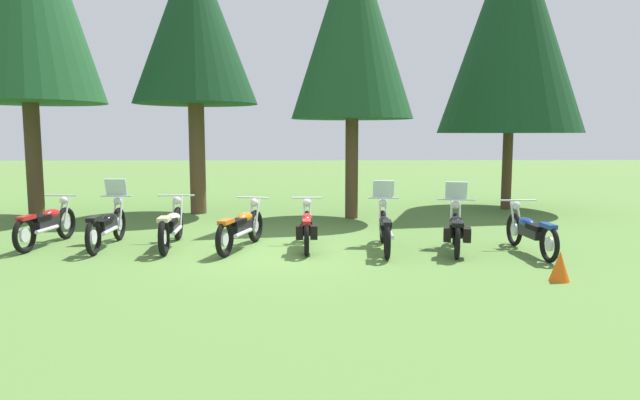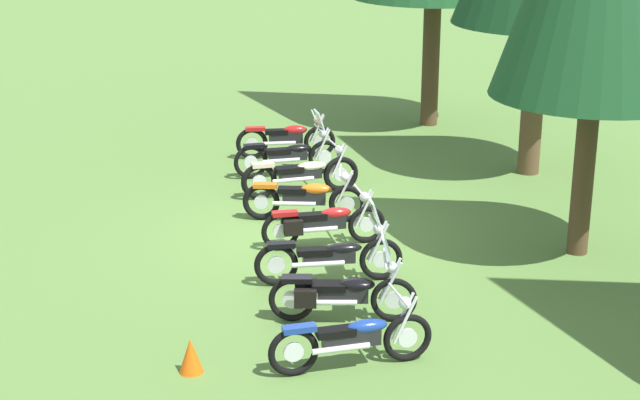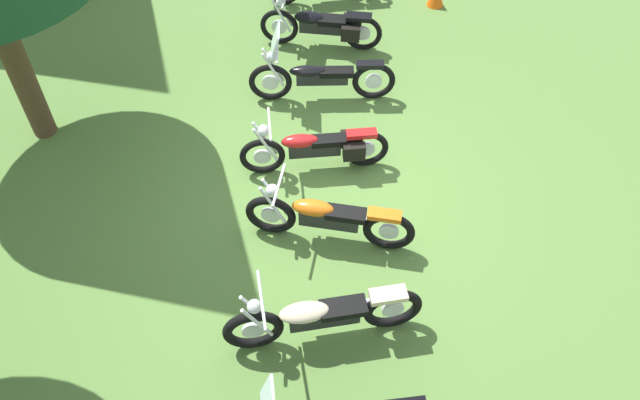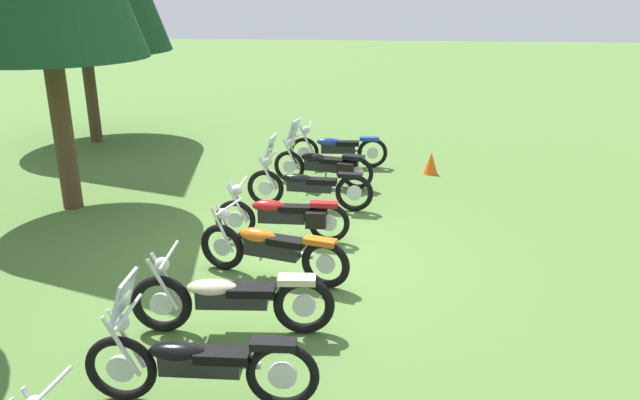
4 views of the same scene
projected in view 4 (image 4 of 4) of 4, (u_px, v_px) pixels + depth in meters
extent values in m
plane|color=#547A38|center=(285.00, 256.00, 9.28)|extent=(80.00, 80.00, 0.00)
cylinder|color=silver|center=(43.00, 395.00, 4.57)|extent=(0.72, 0.11, 0.04)
torus|color=black|center=(121.00, 368.00, 5.95)|extent=(0.11, 0.72, 0.72)
cylinder|color=silver|center=(121.00, 368.00, 5.95)|extent=(0.06, 0.28, 0.28)
torus|color=black|center=(283.00, 375.00, 5.84)|extent=(0.11, 0.72, 0.72)
cylinder|color=silver|center=(283.00, 375.00, 5.84)|extent=(0.06, 0.28, 0.28)
cube|color=black|center=(200.00, 363.00, 5.86)|extent=(0.20, 0.80, 0.21)
ellipsoid|color=black|center=(177.00, 351.00, 5.83)|extent=(0.24, 0.57, 0.17)
cube|color=black|center=(222.00, 355.00, 5.82)|extent=(0.23, 0.53, 0.10)
cube|color=black|center=(273.00, 344.00, 5.73)|extent=(0.18, 0.44, 0.08)
cylinder|color=silver|center=(121.00, 346.00, 5.78)|extent=(0.05, 0.34, 0.65)
cylinder|color=silver|center=(126.00, 339.00, 5.91)|extent=(0.05, 0.34, 0.65)
cylinder|color=silver|center=(128.00, 312.00, 5.73)|extent=(0.67, 0.05, 0.04)
sphere|color=silver|center=(120.00, 323.00, 5.77)|extent=(0.17, 0.17, 0.17)
cylinder|color=silver|center=(221.00, 364.00, 5.99)|extent=(0.10, 0.79, 0.08)
cube|color=silver|center=(124.00, 295.00, 5.67)|extent=(0.44, 0.16, 0.39)
torus|color=black|center=(162.00, 304.00, 7.15)|extent=(0.17, 0.74, 0.73)
cylinder|color=silver|center=(162.00, 304.00, 7.15)|extent=(0.07, 0.28, 0.28)
torus|color=black|center=(304.00, 306.00, 7.11)|extent=(0.17, 0.74, 0.73)
cylinder|color=silver|center=(304.00, 306.00, 7.11)|extent=(0.07, 0.28, 0.28)
cube|color=black|center=(232.00, 297.00, 7.10)|extent=(0.28, 0.85, 0.22)
ellipsoid|color=beige|center=(212.00, 287.00, 7.06)|extent=(0.32, 0.61, 0.17)
cube|color=black|center=(252.00, 290.00, 7.06)|extent=(0.30, 0.57, 0.10)
cube|color=beige|center=(297.00, 280.00, 7.00)|extent=(0.24, 0.45, 0.08)
cylinder|color=silver|center=(163.00, 285.00, 6.97)|extent=(0.07, 0.34, 0.65)
cylinder|color=silver|center=(166.00, 278.00, 7.13)|extent=(0.07, 0.34, 0.65)
cylinder|color=silver|center=(169.00, 255.00, 6.94)|extent=(0.78, 0.09, 0.04)
sphere|color=silver|center=(162.00, 264.00, 6.98)|extent=(0.18, 0.18, 0.17)
cylinder|color=silver|center=(250.00, 298.00, 7.26)|extent=(0.14, 0.84, 0.08)
torus|color=black|center=(222.00, 247.00, 8.76)|extent=(0.30, 0.70, 0.70)
cylinder|color=silver|center=(222.00, 247.00, 8.76)|extent=(0.12, 0.27, 0.26)
torus|color=black|center=(325.00, 264.00, 8.21)|extent=(0.30, 0.70, 0.70)
cylinder|color=silver|center=(325.00, 264.00, 8.21)|extent=(0.12, 0.27, 0.26)
cube|color=black|center=(272.00, 248.00, 8.45)|extent=(0.40, 0.81, 0.26)
ellipsoid|color=#D16014|center=(257.00, 235.00, 8.47)|extent=(0.39, 0.61, 0.20)
cube|color=black|center=(286.00, 242.00, 8.33)|extent=(0.36, 0.57, 0.10)
cube|color=#D16014|center=(320.00, 241.00, 8.13)|extent=(0.29, 0.47, 0.08)
cylinder|color=silver|center=(222.00, 230.00, 8.57)|extent=(0.13, 0.33, 0.65)
cylinder|color=silver|center=(227.00, 227.00, 8.70)|extent=(0.13, 0.33, 0.65)
cylinder|color=silver|center=(229.00, 207.00, 8.50)|extent=(0.71, 0.23, 0.04)
sphere|color=silver|center=(223.00, 214.00, 8.57)|extent=(0.21, 0.21, 0.17)
cylinder|color=silver|center=(287.00, 252.00, 8.53)|extent=(0.29, 0.78, 0.08)
torus|color=black|center=(235.00, 220.00, 9.82)|extent=(0.10, 0.67, 0.67)
cylinder|color=silver|center=(235.00, 220.00, 9.82)|extent=(0.05, 0.26, 0.26)
torus|color=black|center=(329.00, 223.00, 9.68)|extent=(0.10, 0.67, 0.67)
cylinder|color=silver|center=(329.00, 223.00, 9.68)|extent=(0.05, 0.26, 0.26)
cube|color=black|center=(282.00, 215.00, 9.71)|extent=(0.18, 0.76, 0.25)
ellipsoid|color=#B21919|center=(269.00, 206.00, 9.68)|extent=(0.22, 0.54, 0.19)
cube|color=black|center=(295.00, 208.00, 9.65)|extent=(0.20, 0.50, 0.10)
cube|color=#B21919|center=(324.00, 204.00, 9.58)|extent=(0.16, 0.44, 0.08)
cylinder|color=silver|center=(237.00, 204.00, 9.65)|extent=(0.05, 0.34, 0.65)
cylinder|color=silver|center=(239.00, 201.00, 9.78)|extent=(0.05, 0.34, 0.65)
cylinder|color=silver|center=(242.00, 183.00, 9.59)|extent=(0.66, 0.04, 0.04)
sphere|color=silver|center=(237.00, 190.00, 9.64)|extent=(0.17, 0.17, 0.17)
cylinder|color=silver|center=(293.00, 218.00, 9.83)|extent=(0.08, 0.75, 0.08)
cube|color=black|center=(316.00, 220.00, 9.54)|extent=(0.14, 0.32, 0.26)
cube|color=black|center=(317.00, 214.00, 9.80)|extent=(0.14, 0.32, 0.26)
torus|color=black|center=(266.00, 188.00, 11.32)|extent=(0.15, 0.70, 0.70)
cylinder|color=silver|center=(266.00, 188.00, 11.32)|extent=(0.07, 0.27, 0.27)
torus|color=black|center=(354.00, 193.00, 11.05)|extent=(0.15, 0.70, 0.70)
cylinder|color=silver|center=(354.00, 193.00, 11.05)|extent=(0.07, 0.27, 0.27)
cube|color=black|center=(309.00, 186.00, 11.15)|extent=(0.24, 0.84, 0.21)
ellipsoid|color=black|center=(297.00, 178.00, 11.15)|extent=(0.26, 0.60, 0.16)
cube|color=black|center=(322.00, 181.00, 11.08)|extent=(0.25, 0.57, 0.10)
cube|color=black|center=(350.00, 175.00, 10.95)|extent=(0.19, 0.45, 0.08)
cylinder|color=silver|center=(267.00, 174.00, 11.15)|extent=(0.07, 0.34, 0.65)
cylinder|color=silver|center=(269.00, 172.00, 11.27)|extent=(0.07, 0.34, 0.65)
cylinder|color=silver|center=(272.00, 155.00, 11.09)|extent=(0.65, 0.09, 0.04)
sphere|color=silver|center=(267.00, 162.00, 11.14)|extent=(0.18, 0.18, 0.17)
cylinder|color=silver|center=(320.00, 188.00, 11.25)|extent=(0.15, 0.83, 0.08)
cube|color=silver|center=(271.00, 146.00, 11.03)|extent=(0.45, 0.19, 0.39)
torus|color=black|center=(289.00, 166.00, 12.72)|extent=(0.24, 0.68, 0.68)
cylinder|color=silver|center=(289.00, 166.00, 12.72)|extent=(0.11, 0.27, 0.26)
torus|color=black|center=(357.00, 173.00, 12.28)|extent=(0.24, 0.68, 0.68)
cylinder|color=silver|center=(357.00, 173.00, 12.28)|extent=(0.11, 0.27, 0.26)
cube|color=black|center=(323.00, 165.00, 12.46)|extent=(0.39, 0.76, 0.23)
ellipsoid|color=black|center=(313.00, 157.00, 12.48)|extent=(0.40, 0.57, 0.18)
cube|color=black|center=(332.00, 161.00, 12.37)|extent=(0.37, 0.53, 0.10)
cube|color=black|center=(354.00, 157.00, 12.19)|extent=(0.30, 0.48, 0.08)
cylinder|color=silver|center=(290.00, 154.00, 12.52)|extent=(0.12, 0.34, 0.65)
cylinder|color=silver|center=(293.00, 152.00, 12.68)|extent=(0.12, 0.34, 0.65)
cylinder|color=silver|center=(295.00, 137.00, 12.46)|extent=(0.77, 0.21, 0.04)
sphere|color=silver|center=(291.00, 143.00, 12.53)|extent=(0.20, 0.20, 0.17)
cylinder|color=silver|center=(332.00, 168.00, 12.57)|extent=(0.24, 0.73, 0.08)
cube|color=silver|center=(294.00, 129.00, 12.41)|extent=(0.46, 0.25, 0.39)
cube|color=black|center=(345.00, 170.00, 12.14)|extent=(0.21, 0.34, 0.26)
cube|color=black|center=(350.00, 165.00, 12.47)|extent=(0.21, 0.34, 0.26)
torus|color=black|center=(304.00, 152.00, 13.83)|extent=(0.12, 0.68, 0.68)
cylinder|color=silver|center=(304.00, 152.00, 13.83)|extent=(0.06, 0.27, 0.26)
torus|color=black|center=(372.00, 153.00, 13.75)|extent=(0.12, 0.68, 0.68)
cylinder|color=silver|center=(372.00, 153.00, 13.75)|extent=(0.06, 0.27, 0.26)
cube|color=black|center=(338.00, 148.00, 13.76)|extent=(0.20, 0.78, 0.23)
ellipsoid|color=navy|center=(329.00, 142.00, 13.72)|extent=(0.24, 0.56, 0.18)
cube|color=black|center=(348.00, 143.00, 13.71)|extent=(0.22, 0.52, 0.10)
cube|color=navy|center=(369.00, 139.00, 13.65)|extent=(0.18, 0.45, 0.08)
cylinder|color=silver|center=(306.00, 140.00, 13.67)|extent=(0.06, 0.34, 0.65)
cylinder|color=silver|center=(307.00, 139.00, 13.79)|extent=(0.06, 0.34, 0.65)
cylinder|color=silver|center=(310.00, 125.00, 13.61)|extent=(0.76, 0.07, 0.04)
sphere|color=silver|center=(306.00, 130.00, 13.65)|extent=(0.18, 0.18, 0.17)
cylinder|color=silver|center=(346.00, 150.00, 13.88)|extent=(0.11, 0.78, 0.08)
cylinder|color=#4C3823|center=(64.00, 135.00, 10.93)|extent=(0.35, 0.35, 2.74)
cylinder|color=#4C3823|center=(92.00, 97.00, 15.82)|extent=(0.30, 0.30, 2.37)
cone|color=#EA590F|center=(431.00, 163.00, 13.31)|extent=(0.32, 0.32, 0.48)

